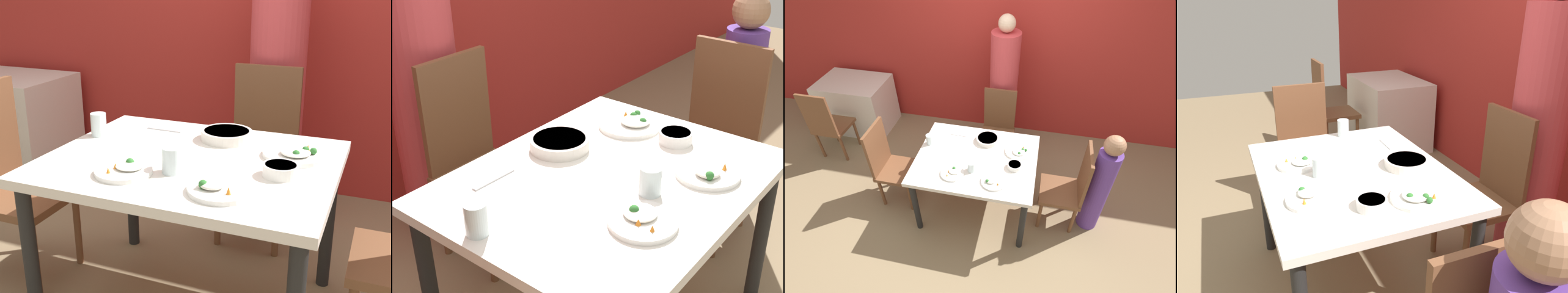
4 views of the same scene
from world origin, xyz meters
The scene contains 13 objects.
dining_table centered at (0.00, 0.00, 0.64)m, with size 1.17×0.94×0.73m.
chair_adult_spot centered at (0.08, 0.82, 0.50)m, with size 0.40×0.40×0.97m.
chair_child_spot centered at (0.93, 0.02, 0.50)m, with size 0.40×0.40×0.97m.
person_adult centered at (0.08, 1.15, 0.81)m, with size 0.33×0.33×1.74m.
person_child centered at (1.20, 0.02, 0.57)m, with size 0.21×0.21×1.18m.
bowl_curry centered at (0.06, 0.28, 0.76)m, with size 0.23×0.23×0.05m.
plate_rice_adult centered at (0.22, -0.28, 0.74)m, with size 0.23×0.23×0.05m.
plate_rice_child centered at (-0.17, -0.25, 0.74)m, with size 0.22×0.22×0.05m.
plate_noodles centered at (0.39, 0.17, 0.75)m, with size 0.26×0.26×0.05m.
bowl_rice_small centered at (0.38, -0.05, 0.76)m, with size 0.13×0.13×0.05m.
glass_water_tall centered at (-0.01, -0.17, 0.78)m, with size 0.08×0.08×0.10m.
glass_water_short centered at (-0.52, 0.12, 0.78)m, with size 0.07×0.07×0.11m.
fork_steel centered at (-0.27, 0.31, 0.73)m, with size 0.18×0.03×0.01m.
Camera 2 is at (-1.37, -0.96, 1.72)m, focal length 50.00 mm.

